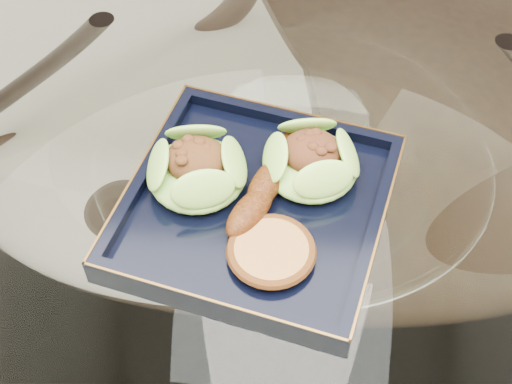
{
  "coord_description": "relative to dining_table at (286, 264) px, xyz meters",
  "views": [
    {
      "loc": [
        0.0,
        -0.51,
        1.38
      ],
      "look_at": [
        -0.04,
        -0.05,
        0.8
      ],
      "focal_mm": 50.0,
      "sensor_mm": 36.0,
      "label": 1
    }
  ],
  "objects": [
    {
      "name": "dining_table",
      "position": [
        0.0,
        0.0,
        0.0
      ],
      "size": [
        1.13,
        1.13,
        0.77
      ],
      "color": "white",
      "rests_on": "ground"
    },
    {
      "name": "dining_chair",
      "position": [
        0.15,
        0.52,
        -0.04
      ],
      "size": [
        0.56,
        0.56,
        1.0
      ],
      "rotation": [
        0.0,
        0.0,
        0.37
      ],
      "color": "black",
      "rests_on": "ground"
    },
    {
      "name": "crumb_patty",
      "position": [
        -0.01,
        -0.11,
        0.19
      ],
      "size": [
        0.09,
        0.09,
        0.01
      ],
      "primitive_type": "cylinder",
      "rotation": [
        0.0,
        0.0,
        -0.13
      ],
      "color": "#BD813F",
      "rests_on": "navy_plate"
    },
    {
      "name": "lettuce_wrap_left",
      "position": [
        -0.1,
        -0.02,
        0.2
      ],
      "size": [
        0.13,
        0.13,
        0.04
      ],
      "primitive_type": "ellipsoid",
      "rotation": [
        0.0,
        0.0,
        -0.21
      ],
      "color": "#549C2D",
      "rests_on": "navy_plate"
    },
    {
      "name": "navy_plate",
      "position": [
        -0.04,
        -0.05,
        0.17
      ],
      "size": [
        0.33,
        0.33,
        0.02
      ],
      "primitive_type": "cube",
      "rotation": [
        0.0,
        0.0,
        -0.23
      ],
      "color": "black",
      "rests_on": "dining_table"
    },
    {
      "name": "lettuce_wrap_right",
      "position": [
        0.02,
        -0.0,
        0.2
      ],
      "size": [
        0.12,
        0.12,
        0.04
      ],
      "primitive_type": "ellipsoid",
      "rotation": [
        0.0,
        0.0,
        -0.18
      ],
      "color": "#62AB31",
      "rests_on": "navy_plate"
    },
    {
      "name": "roasted_plantain",
      "position": [
        -0.03,
        -0.03,
        0.2
      ],
      "size": [
        0.08,
        0.15,
        0.03
      ],
      "primitive_type": "ellipsoid",
      "rotation": [
        0.0,
        0.0,
        1.22
      ],
      "color": "#662B0A",
      "rests_on": "navy_plate"
    }
  ]
}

